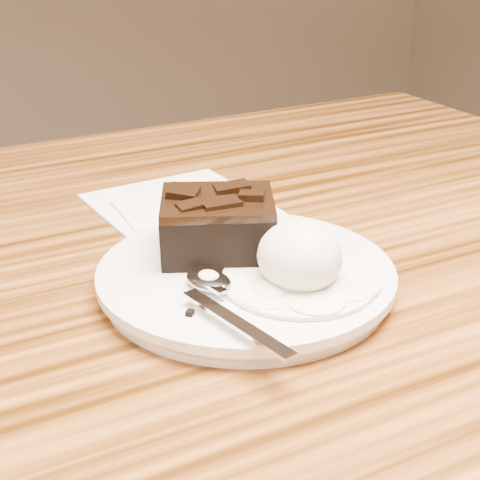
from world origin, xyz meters
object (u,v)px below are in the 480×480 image
plate (246,279)px  napkin (179,204)px  ice_cream_scoop (300,256)px  spoon (209,282)px  brownie (218,229)px

plate → napkin: (0.03, 0.19, -0.01)m
plate → napkin: size_ratio=1.50×
plate → ice_cream_scoop: size_ratio=3.52×
plate → spoon: spoon is taller
ice_cream_scoop → spoon: (-0.06, 0.03, -0.02)m
plate → brownie: bearing=98.5°
spoon → napkin: 0.22m
plate → napkin: plate is taller
plate → napkin: 0.19m
ice_cream_scoop → napkin: size_ratio=0.43×
plate → brownie: size_ratio=2.62×
ice_cream_scoop → napkin: bearing=89.2°
brownie → plate: bearing=-81.5°
plate → spoon: size_ratio=1.43×
spoon → napkin: size_ratio=1.05×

